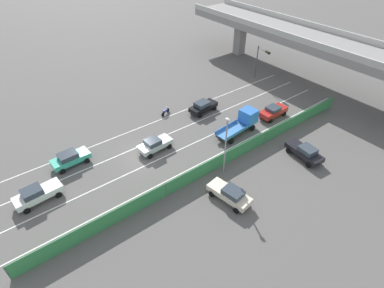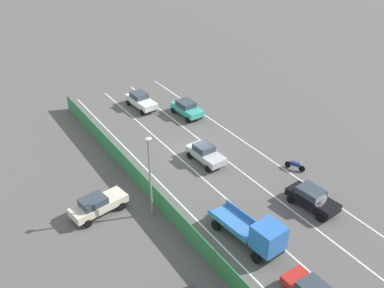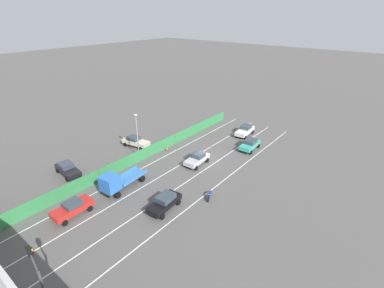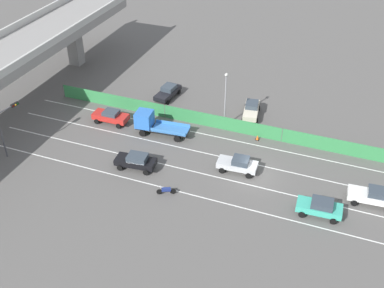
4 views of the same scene
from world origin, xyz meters
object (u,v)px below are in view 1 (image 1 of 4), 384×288
at_px(car_sedan_silver, 155,144).
at_px(parked_sedan_dark, 305,152).
at_px(traffic_cone, 183,179).
at_px(motorcycle, 165,111).
at_px(street_lamp, 226,141).
at_px(car_sedan_red, 273,111).
at_px(parked_sedan_cream, 230,194).
at_px(car_taxi_teal, 70,158).
at_px(car_hatchback_white, 37,194).
at_px(car_sedan_black, 203,106).
at_px(flatbed_truck_blue, 243,121).
at_px(traffic_light, 261,58).

bearing_deg(car_sedan_silver, parked_sedan_dark, 48.10).
distance_m(parked_sedan_dark, traffic_cone, 14.73).
distance_m(motorcycle, street_lamp, 14.63).
relative_size(car_sedan_red, parked_sedan_cream, 0.91).
height_order(car_taxi_teal, parked_sedan_cream, car_taxi_teal).
relative_size(car_sedan_silver, car_hatchback_white, 0.92).
distance_m(car_taxi_teal, car_sedan_black, 19.32).
distance_m(car_sedan_red, parked_sedan_cream, 17.42).
distance_m(car_taxi_teal, motorcycle, 14.85).
bearing_deg(street_lamp, parked_sedan_dark, 66.43).
bearing_deg(parked_sedan_dark, motorcycle, -156.96).
relative_size(flatbed_truck_blue, parked_sedan_dark, 1.35).
xyz_separation_m(parked_sedan_cream, parked_sedan_dark, (0.42, 11.55, -0.01)).
xyz_separation_m(car_taxi_teal, parked_sedan_dark, (15.49, 22.30, -0.03)).
relative_size(traffic_light, street_lamp, 0.81).
height_order(parked_sedan_dark, street_lamp, street_lamp).
height_order(motorcycle, parked_sedan_dark, parked_sedan_dark).
xyz_separation_m(car_taxi_teal, traffic_cone, (10.09, 8.61, -0.64)).
distance_m(parked_sedan_cream, parked_sedan_dark, 11.56).
relative_size(car_taxi_teal, street_lamp, 0.61).
height_order(flatbed_truck_blue, traffic_light, traffic_light).
height_order(parked_sedan_cream, traffic_light, traffic_light).
bearing_deg(flatbed_truck_blue, car_sedan_silver, -106.29).
distance_m(car_sedan_black, street_lamp, 13.30).
xyz_separation_m(car_sedan_black, motorcycle, (-2.76, -4.70, -0.47)).
bearing_deg(traffic_light, car_sedan_red, -37.11).
distance_m(car_sedan_black, traffic_cone, 14.58).
xyz_separation_m(traffic_light, street_lamp, (13.65, -20.29, 0.30)).
relative_size(car_taxi_teal, flatbed_truck_blue, 0.67).
xyz_separation_m(motorcycle, traffic_cone, (12.63, -6.01, -0.17)).
distance_m(car_hatchback_white, flatbed_truck_blue, 25.42).
bearing_deg(traffic_light, street_lamp, -56.06).
relative_size(car_sedan_silver, traffic_light, 0.76).
bearing_deg(street_lamp, traffic_cone, -107.33).
bearing_deg(car_hatchback_white, flatbed_truck_blue, 81.98).
xyz_separation_m(car_sedan_black, traffic_cone, (9.87, -10.71, -0.64)).
height_order(street_lamp, traffic_cone, street_lamp).
xyz_separation_m(car_sedan_red, parked_sedan_cream, (7.82, -15.57, -0.00)).
xyz_separation_m(street_lamp, traffic_cone, (-1.41, -4.53, -4.00)).
bearing_deg(car_taxi_teal, motorcycle, 99.88).
distance_m(car_hatchback_white, parked_sedan_cream, 19.22).
xyz_separation_m(car_taxi_teal, car_sedan_black, (0.22, 19.32, 0.00)).
relative_size(car_taxi_teal, car_sedan_black, 0.96).
bearing_deg(car_taxi_teal, street_lamp, 48.81).
bearing_deg(flatbed_truck_blue, traffic_cone, -75.55).
distance_m(car_sedan_red, car_sedan_black, 9.92).
xyz_separation_m(car_hatchback_white, car_sedan_black, (-3.23, 23.88, -0.01)).
bearing_deg(car_hatchback_white, parked_sedan_cream, 52.79).
height_order(car_hatchback_white, street_lamp, street_lamp).
bearing_deg(car_sedan_silver, traffic_cone, -4.02).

